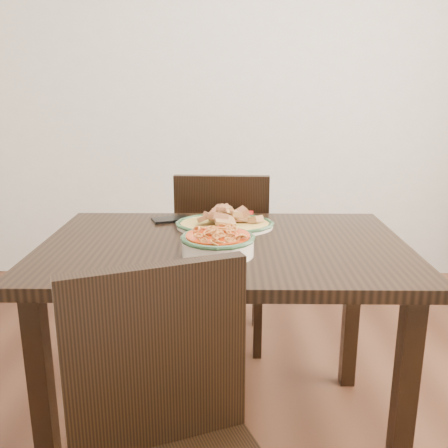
{
  "coord_description": "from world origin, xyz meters",
  "views": [
    {
      "loc": [
        -0.03,
        -1.57,
        1.26
      ],
      "look_at": [
        -0.05,
        0.07,
        0.81
      ],
      "focal_mm": 40.0,
      "sensor_mm": 36.0,
      "label": 1
    }
  ],
  "objects_px": {
    "dining_table": "(224,269)",
    "fish_plate": "(225,216)",
    "smartphone": "(171,219)",
    "chair_far": "(223,253)",
    "noodle_bowl": "(218,242)"
  },
  "relations": [
    {
      "from": "dining_table",
      "to": "fish_plate",
      "type": "distance_m",
      "value": 0.24
    },
    {
      "from": "dining_table",
      "to": "fish_plate",
      "type": "xyz_separation_m",
      "value": [
        0.0,
        0.19,
        0.14
      ]
    },
    {
      "from": "fish_plate",
      "to": "smartphone",
      "type": "height_order",
      "value": "fish_plate"
    },
    {
      "from": "chair_far",
      "to": "noodle_bowl",
      "type": "distance_m",
      "value": 0.82
    },
    {
      "from": "dining_table",
      "to": "noodle_bowl",
      "type": "bearing_deg",
      "value": -97.61
    },
    {
      "from": "dining_table",
      "to": "chair_far",
      "type": "relative_size",
      "value": 1.39
    },
    {
      "from": "fish_plate",
      "to": "dining_table",
      "type": "bearing_deg",
      "value": -90.16
    },
    {
      "from": "dining_table",
      "to": "smartphone",
      "type": "height_order",
      "value": "smartphone"
    },
    {
      "from": "dining_table",
      "to": "chair_far",
      "type": "bearing_deg",
      "value": 91.23
    },
    {
      "from": "chair_far",
      "to": "smartphone",
      "type": "bearing_deg",
      "value": 61.95
    },
    {
      "from": "noodle_bowl",
      "to": "smartphone",
      "type": "bearing_deg",
      "value": 115.2
    },
    {
      "from": "dining_table",
      "to": "smartphone",
      "type": "distance_m",
      "value": 0.37
    },
    {
      "from": "noodle_bowl",
      "to": "chair_far",
      "type": "bearing_deg",
      "value": 89.74
    },
    {
      "from": "dining_table",
      "to": "noodle_bowl",
      "type": "xyz_separation_m",
      "value": [
        -0.02,
        -0.13,
        0.14
      ]
    },
    {
      "from": "fish_plate",
      "to": "noodle_bowl",
      "type": "relative_size",
      "value": 1.54
    }
  ]
}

